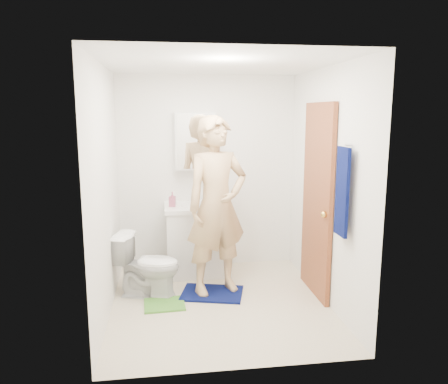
{
  "coord_description": "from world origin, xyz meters",
  "views": [
    {
      "loc": [
        -0.54,
        -4.21,
        1.95
      ],
      "look_at": [
        0.08,
        0.25,
        1.12
      ],
      "focal_mm": 35.0,
      "sensor_mm": 36.0,
      "label": 1
    }
  ],
  "objects_px": {
    "towel": "(342,192)",
    "soap_dispenser": "(172,199)",
    "man": "(217,206)",
    "medicine_cabinet": "(195,141)",
    "toilet": "(148,265)",
    "toothbrush_cup": "(216,199)",
    "vanity_cabinet": "(198,241)"
  },
  "relations": [
    {
      "from": "towel",
      "to": "soap_dispenser",
      "type": "distance_m",
      "value": 2.1
    },
    {
      "from": "man",
      "to": "toilet",
      "type": "bearing_deg",
      "value": 158.84
    },
    {
      "from": "toilet",
      "to": "toothbrush_cup",
      "type": "distance_m",
      "value": 1.23
    },
    {
      "from": "toilet",
      "to": "toothbrush_cup",
      "type": "bearing_deg",
      "value": -33.1
    },
    {
      "from": "toilet",
      "to": "man",
      "type": "bearing_deg",
      "value": -76.61
    },
    {
      "from": "medicine_cabinet",
      "to": "toilet",
      "type": "height_order",
      "value": "medicine_cabinet"
    },
    {
      "from": "soap_dispenser",
      "to": "man",
      "type": "distance_m",
      "value": 0.75
    },
    {
      "from": "toilet",
      "to": "vanity_cabinet",
      "type": "bearing_deg",
      "value": -28.56
    },
    {
      "from": "medicine_cabinet",
      "to": "toilet",
      "type": "distance_m",
      "value": 1.62
    },
    {
      "from": "medicine_cabinet",
      "to": "man",
      "type": "height_order",
      "value": "medicine_cabinet"
    },
    {
      "from": "vanity_cabinet",
      "to": "towel",
      "type": "xyz_separation_m",
      "value": [
        1.18,
        -1.48,
        0.85
      ]
    },
    {
      "from": "man",
      "to": "medicine_cabinet",
      "type": "bearing_deg",
      "value": 81.08
    },
    {
      "from": "toothbrush_cup",
      "to": "man",
      "type": "xyz_separation_m",
      "value": [
        -0.08,
        -0.76,
        0.07
      ]
    },
    {
      "from": "medicine_cabinet",
      "to": "man",
      "type": "xyz_separation_m",
      "value": [
        0.16,
        -0.86,
        -0.63
      ]
    },
    {
      "from": "soap_dispenser",
      "to": "towel",
      "type": "bearing_deg",
      "value": -44.43
    },
    {
      "from": "vanity_cabinet",
      "to": "man",
      "type": "xyz_separation_m",
      "value": [
        0.16,
        -0.63,
        0.57
      ]
    },
    {
      "from": "towel",
      "to": "man",
      "type": "bearing_deg",
      "value": 140.16
    },
    {
      "from": "vanity_cabinet",
      "to": "towel",
      "type": "relative_size",
      "value": 1.0
    },
    {
      "from": "medicine_cabinet",
      "to": "towel",
      "type": "height_order",
      "value": "medicine_cabinet"
    },
    {
      "from": "toilet",
      "to": "soap_dispenser",
      "type": "height_order",
      "value": "soap_dispenser"
    },
    {
      "from": "soap_dispenser",
      "to": "toilet",
      "type": "bearing_deg",
      "value": -116.2
    },
    {
      "from": "medicine_cabinet",
      "to": "soap_dispenser",
      "type": "relative_size",
      "value": 4.02
    },
    {
      "from": "medicine_cabinet",
      "to": "man",
      "type": "relative_size",
      "value": 0.37
    },
    {
      "from": "soap_dispenser",
      "to": "medicine_cabinet",
      "type": "bearing_deg",
      "value": 40.82
    },
    {
      "from": "toilet",
      "to": "man",
      "type": "xyz_separation_m",
      "value": [
        0.74,
        -0.02,
        0.63
      ]
    },
    {
      "from": "vanity_cabinet",
      "to": "towel",
      "type": "bearing_deg",
      "value": -51.53
    },
    {
      "from": "toilet",
      "to": "soap_dispenser",
      "type": "xyz_separation_m",
      "value": [
        0.28,
        0.57,
        0.59
      ]
    },
    {
      "from": "man",
      "to": "toothbrush_cup",
      "type": "bearing_deg",
      "value": 64.55
    },
    {
      "from": "towel",
      "to": "vanity_cabinet",
      "type": "bearing_deg",
      "value": 128.47
    },
    {
      "from": "toilet",
      "to": "soap_dispenser",
      "type": "relative_size",
      "value": 3.94
    },
    {
      "from": "toilet",
      "to": "towel",
      "type": "bearing_deg",
      "value": -101.24
    },
    {
      "from": "soap_dispenser",
      "to": "man",
      "type": "xyz_separation_m",
      "value": [
        0.46,
        -0.6,
        0.03
      ]
    }
  ]
}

